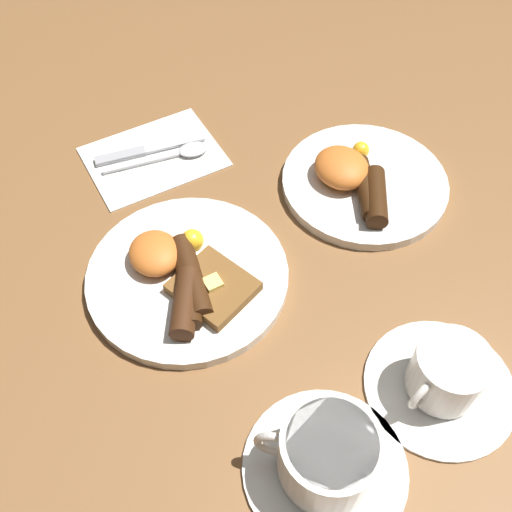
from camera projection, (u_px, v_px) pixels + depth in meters
The scene contains 8 objects.
ground_plane at pixel (188, 280), 0.75m from camera, with size 3.00×3.00×0.00m, color brown.
breakfast_plate_near at pixel (187, 275), 0.74m from camera, with size 0.25×0.25×0.05m.
breakfast_plate_far at pixel (361, 181), 0.84m from camera, with size 0.23×0.23×0.05m.
teacup_near at pixel (327, 457), 0.58m from camera, with size 0.17×0.17×0.08m.
teacup_far at pixel (445, 377), 0.64m from camera, with size 0.17×0.17×0.07m.
napkin at pixel (154, 156), 0.88m from camera, with size 0.14×0.19×0.01m, color white.
knife at pixel (144, 150), 0.88m from camera, with size 0.03×0.17×0.01m.
spoon at pixel (181, 152), 0.88m from camera, with size 0.03×0.16×0.01m.
Camera 1 is at (0.42, -0.10, 0.62)m, focal length 42.00 mm.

